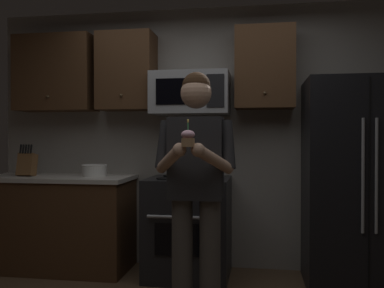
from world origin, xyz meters
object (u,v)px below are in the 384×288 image
object	(u,v)px
knife_block	(27,164)
person	(196,180)
refrigerator	(358,183)
bowl_large_white	(94,170)
microwave	(191,93)
oven_range	(188,227)
cupcake	(188,138)

from	to	relation	value
knife_block	person	size ratio (longest dim) A/B	0.18
refrigerator	person	size ratio (longest dim) A/B	1.02
person	bowl_large_white	bearing A→B (deg)	139.92
microwave	person	distance (m)	1.28
oven_range	cupcake	world-z (taller)	cupcake
refrigerator	bowl_large_white	world-z (taller)	refrigerator
microwave	bowl_large_white	xyz separation A→B (m)	(-0.94, -0.07, -0.74)
refrigerator	person	distance (m)	1.57
cupcake	microwave	bearing A→B (deg)	98.66
oven_range	person	bearing A→B (deg)	-77.23
oven_range	bowl_large_white	xyz separation A→B (m)	(-0.94, 0.05, 0.52)
microwave	bowl_large_white	size ratio (longest dim) A/B	3.00
microwave	knife_block	distance (m)	1.76
refrigerator	oven_range	bearing A→B (deg)	178.50
refrigerator	cupcake	xyz separation A→B (m)	(-1.29, -1.21, 0.39)
knife_block	bowl_large_white	size ratio (longest dim) A/B	1.30
knife_block	person	world-z (taller)	person
knife_block	bowl_large_white	xyz separation A→B (m)	(0.67, 0.08, -0.06)
refrigerator	cupcake	size ratio (longest dim) A/B	10.35
bowl_large_white	refrigerator	bearing A→B (deg)	-2.11
oven_range	refrigerator	xyz separation A→B (m)	(1.50, -0.04, 0.44)
knife_block	person	xyz separation A→B (m)	(1.82, -0.89, -0.04)
cupcake	oven_range	bearing A→B (deg)	99.48
oven_range	microwave	world-z (taller)	microwave
microwave	knife_block	size ratio (longest dim) A/B	2.31
refrigerator	person	world-z (taller)	refrigerator
oven_range	knife_block	xyz separation A→B (m)	(-1.61, -0.03, 0.57)
refrigerator	bowl_large_white	distance (m)	2.45
microwave	person	bearing A→B (deg)	-78.66
cupcake	person	bearing A→B (deg)	90.00
bowl_large_white	cupcake	xyz separation A→B (m)	(1.15, -1.30, 0.31)
microwave	cupcake	size ratio (longest dim) A/B	4.26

